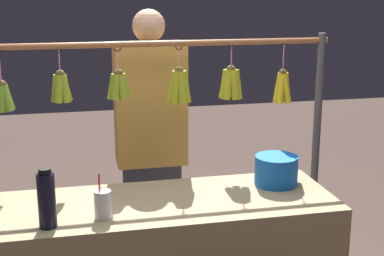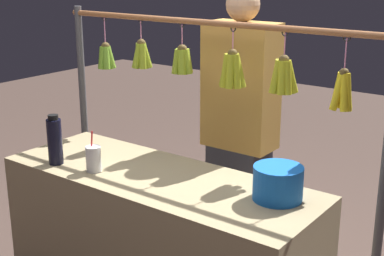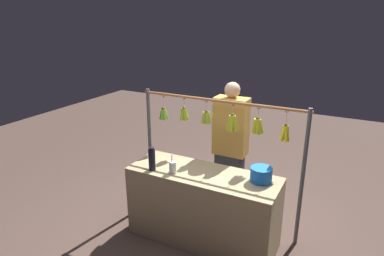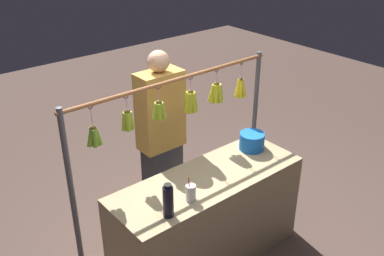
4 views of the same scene
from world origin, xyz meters
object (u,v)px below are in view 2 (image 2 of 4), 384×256
Objects in this scene: water_bottle at (55,141)px; vendor_person at (239,141)px; drink_cup at (93,159)px; blue_bucket at (278,183)px.

water_bottle is 0.15× the size of vendor_person.
drink_cup is 0.91m from vendor_person.
vendor_person is at bearing -46.08° from blue_bucket.
drink_cup is at bearing -169.65° from water_bottle.
water_bottle is at bearing 14.18° from blue_bucket.
drink_cup is 0.12× the size of vendor_person.
water_bottle is 1.19× the size of blue_bucket.
vendor_person is (-0.34, -0.84, -0.06)m from drink_cup.
blue_bucket is at bearing -164.85° from drink_cup.
water_bottle is at bearing 56.76° from vendor_person.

